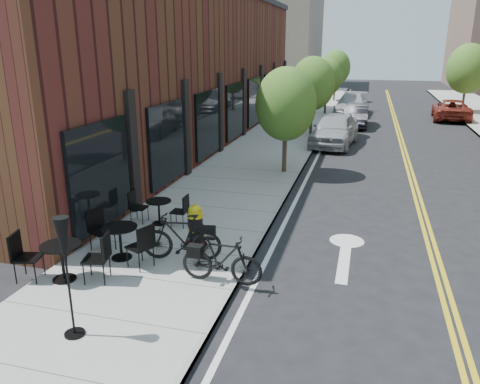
% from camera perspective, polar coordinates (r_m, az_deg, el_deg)
% --- Properties ---
extents(ground, '(120.00, 120.00, 0.00)m').
position_cam_1_polar(ground, '(9.30, -0.87, -12.50)').
color(ground, black).
rests_on(ground, ground).
extents(sidewalk_near, '(4.00, 70.00, 0.12)m').
position_cam_1_polar(sidewalk_near, '(18.80, 1.70, 3.42)').
color(sidewalk_near, '#9E9B93').
rests_on(sidewalk_near, ground).
extents(building_near, '(5.00, 28.00, 7.00)m').
position_cam_1_polar(building_near, '(23.45, -6.93, 14.63)').
color(building_near, '#4B1B18').
rests_on(building_near, ground).
extents(bg_building_left, '(8.00, 14.00, 10.00)m').
position_cam_1_polar(bg_building_left, '(56.66, 5.04, 17.88)').
color(bg_building_left, '#726656').
rests_on(bg_building_left, ground).
extents(tree_near_a, '(2.20, 2.20, 3.81)m').
position_cam_1_polar(tree_near_a, '(17.09, 5.62, 10.60)').
color(tree_near_a, '#382B1E').
rests_on(tree_near_a, sidewalk_near).
extents(tree_near_b, '(2.30, 2.30, 3.98)m').
position_cam_1_polar(tree_near_b, '(24.97, 8.85, 12.92)').
color(tree_near_b, '#382B1E').
rests_on(tree_near_b, sidewalk_near).
extents(tree_near_c, '(2.10, 2.10, 3.67)m').
position_cam_1_polar(tree_near_c, '(32.92, 10.52, 13.60)').
color(tree_near_c, '#382B1E').
rests_on(tree_near_c, sidewalk_near).
extents(tree_near_d, '(2.40, 2.40, 4.11)m').
position_cam_1_polar(tree_near_d, '(40.87, 11.58, 14.63)').
color(tree_near_d, '#382B1E').
rests_on(tree_near_d, sidewalk_near).
extents(tree_far_c, '(2.80, 2.80, 4.62)m').
position_cam_1_polar(tree_far_c, '(36.33, 26.02, 13.35)').
color(tree_far_c, '#382B1E').
rests_on(tree_far_c, sidewalk_far).
extents(fire_hydrant, '(0.46, 0.46, 1.00)m').
position_cam_1_polar(fire_hydrant, '(11.09, -5.43, -4.03)').
color(fire_hydrant, maroon).
rests_on(fire_hydrant, sidewalk_near).
extents(bicycle_left, '(1.83, 0.81, 1.06)m').
position_cam_1_polar(bicycle_left, '(10.31, -7.14, -5.48)').
color(bicycle_left, black).
rests_on(bicycle_left, sidewalk_near).
extents(bicycle_right, '(1.66, 0.48, 1.00)m').
position_cam_1_polar(bicycle_right, '(9.29, -2.27, -8.23)').
color(bicycle_right, black).
rests_on(bicycle_right, sidewalk_near).
extents(bistro_set_a, '(1.90, 0.96, 1.00)m').
position_cam_1_polar(bistro_set_a, '(10.03, -20.89, -7.40)').
color(bistro_set_a, black).
rests_on(bistro_set_a, sidewalk_near).
extents(bistro_set_b, '(1.82, 1.14, 0.97)m').
position_cam_1_polar(bistro_set_b, '(10.63, -14.41, -5.41)').
color(bistro_set_b, black).
rests_on(bistro_set_b, sidewalk_near).
extents(bistro_set_c, '(1.55, 0.68, 0.84)m').
position_cam_1_polar(bistro_set_c, '(12.45, -9.86, -2.01)').
color(bistro_set_c, black).
rests_on(bistro_set_c, sidewalk_near).
extents(patio_umbrella, '(0.33, 0.33, 2.05)m').
position_cam_1_polar(patio_umbrella, '(7.77, -20.59, -6.92)').
color(patio_umbrella, black).
rests_on(patio_umbrella, sidewalk_near).
extents(parked_car_a, '(2.34, 4.72, 1.55)m').
position_cam_1_polar(parked_car_a, '(22.91, 11.47, 7.48)').
color(parked_car_a, '#A8ABB1').
rests_on(parked_car_a, ground).
extents(parked_car_b, '(1.39, 3.93, 1.29)m').
position_cam_1_polar(parked_car_b, '(28.66, 13.95, 9.03)').
color(parked_car_b, black).
rests_on(parked_car_b, ground).
extents(parked_car_c, '(2.28, 5.04, 1.43)m').
position_cam_1_polar(parked_car_c, '(33.49, 13.44, 10.36)').
color(parked_car_c, '#B1B1B6').
rests_on(parked_car_c, ground).
extents(parked_car_far, '(2.50, 4.85, 1.31)m').
position_cam_1_polar(parked_car_far, '(33.23, 24.34, 9.14)').
color(parked_car_far, maroon).
rests_on(parked_car_far, ground).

